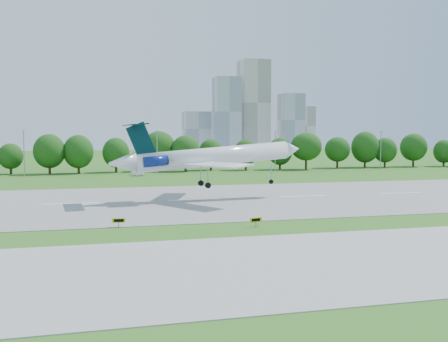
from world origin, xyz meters
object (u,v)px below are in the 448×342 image
at_px(taxi_sign_left, 119,221).
at_px(service_vehicle_a, 137,173).
at_px(airliner, 205,157).
at_px(service_vehicle_b, 138,174).

distance_m(taxi_sign_left, service_vehicle_a, 78.35).
bearing_deg(airliner, service_vehicle_b, 92.17).
relative_size(service_vehicle_a, service_vehicle_b, 1.17).
bearing_deg(service_vehicle_a, service_vehicle_b, -179.94).
bearing_deg(airliner, service_vehicle_a, 91.47).
height_order(airliner, service_vehicle_a, airliner).
bearing_deg(taxi_sign_left, service_vehicle_b, 90.45).
distance_m(airliner, service_vehicle_a, 56.83).
relative_size(taxi_sign_left, service_vehicle_a, 0.44).
relative_size(airliner, service_vehicle_a, 9.46).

